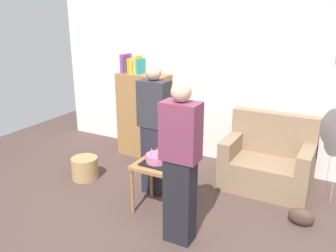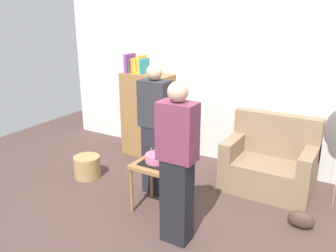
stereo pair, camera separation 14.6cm
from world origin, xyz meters
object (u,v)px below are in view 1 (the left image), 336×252
Objects in this scene: wicker_basket at (85,168)px; handbag at (301,217)px; couch at (268,163)px; bookshelf at (144,114)px; person_blowing_candles at (154,130)px; person_holding_cake at (180,164)px; birthday_cake at (157,159)px; side_table at (157,170)px.

handbag is (2.81, 0.23, -0.05)m from wicker_basket.
bookshelf reaches higher than couch.
bookshelf is 0.97× the size of person_blowing_candles.
couch is 3.93× the size of handbag.
person_holding_cake is at bearing -51.33° from person_blowing_candles.
bookshelf is 4.94× the size of birthday_cake.
person_blowing_candles is at bearing -146.67° from couch.
couch is at bearing -5.03° from bookshelf.
handbag is (1.04, 0.85, -0.73)m from person_holding_cake.
couch is 1.52m from side_table.
handbag is (2.54, -0.88, -0.58)m from bookshelf.
side_table is (1.01, -1.33, -0.18)m from bookshelf.
person_holding_cake is (0.48, -0.40, 0.34)m from side_table.
wicker_basket is 1.29× the size of handbag.
birthday_cake is at bearing -26.43° from person_holding_cake.
birthday_cake is (1.01, -1.33, -0.04)m from bookshelf.
birthday_cake reaches higher than wicker_basket.
bookshelf is at bearing 122.50° from person_blowing_candles.
person_blowing_candles reaches higher than side_table.
side_table is at bearing -163.57° from handbag.
bookshelf reaches higher than handbag.
birthday_cake reaches higher than side_table.
side_table is at bearing -9.55° from wicker_basket.
person_holding_cake is 1.99m from wicker_basket.
birthday_cake is at bearing -52.78° from bookshelf.
couch is 0.93m from handbag.
person_blowing_candles and person_holding_cake have the same top height.
side_table is 0.55m from person_blowing_candles.
bookshelf reaches higher than side_table.
handbag is (0.55, -0.71, -0.24)m from couch.
person_holding_cake reaches higher than bookshelf.
side_table is at bearing 170.56° from birthday_cake.
bookshelf reaches higher than wicker_basket.
bookshelf is 1.26m from wicker_basket.
side_table is at bearing -130.17° from couch.
bookshelf is 2.75m from handbag.
person_blowing_candles reaches higher than couch.
handbag is at bearing -51.97° from couch.
handbag is (1.53, 0.45, -0.53)m from birthday_cake.
couch reaches higher than birthday_cake.
person_holding_cake is 4.53× the size of wicker_basket.
couch is 3.44× the size of birthday_cake.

